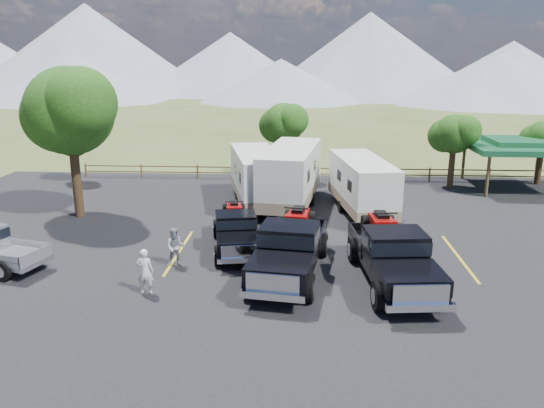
# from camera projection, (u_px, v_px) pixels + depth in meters

# --- Properties ---
(ground) EXTENTS (320.00, 320.00, 0.00)m
(ground) POSITION_uv_depth(u_px,v_px,m) (320.00, 296.00, 18.93)
(ground) COLOR #3B4B1F
(ground) RESTS_ON ground
(asphalt_lot) EXTENTS (44.00, 34.00, 0.04)m
(asphalt_lot) POSITION_uv_depth(u_px,v_px,m) (318.00, 264.00, 21.81)
(asphalt_lot) COLOR black
(asphalt_lot) RESTS_ON ground
(stall_lines) EXTENTS (12.12, 5.50, 0.01)m
(stall_lines) POSITION_uv_depth(u_px,v_px,m) (317.00, 254.00, 22.76)
(stall_lines) COLOR gold
(stall_lines) RESTS_ON asphalt_lot
(tree_big_nw) EXTENTS (5.54, 5.18, 7.84)m
(tree_big_nw) POSITION_uv_depth(u_px,v_px,m) (69.00, 111.00, 26.82)
(tree_big_nw) COLOR #302112
(tree_big_nw) RESTS_ON ground
(tree_ne_a) EXTENTS (3.11, 2.92, 4.76)m
(tree_ne_a) POSITION_uv_depth(u_px,v_px,m) (454.00, 134.00, 33.87)
(tree_ne_a) COLOR #302112
(tree_ne_a) RESTS_ON ground
(tree_ne_b) EXTENTS (2.77, 2.59, 4.27)m
(tree_ne_b) POSITION_uv_depth(u_px,v_px,m) (543.00, 138.00, 34.59)
(tree_ne_b) COLOR #302112
(tree_ne_b) RESTS_ON ground
(tree_north) EXTENTS (3.46, 3.24, 5.25)m
(tree_north) POSITION_uv_depth(u_px,v_px,m) (283.00, 124.00, 36.31)
(tree_north) COLOR #302112
(tree_north) RESTS_ON ground
(tree_nw_small) EXTENTS (2.59, 2.43, 3.85)m
(tree_nw_small) POSITION_uv_depth(u_px,v_px,m) (73.00, 142.00, 35.44)
(tree_nw_small) COLOR #302112
(tree_nw_small) RESTS_ON ground
(rail_fence) EXTENTS (36.12, 0.12, 1.00)m
(rail_fence) POSITION_uv_depth(u_px,v_px,m) (341.00, 172.00, 36.45)
(rail_fence) COLOR brown
(rail_fence) RESTS_ON ground
(pavilion) EXTENTS (6.20, 6.20, 3.22)m
(pavilion) POSITION_uv_depth(u_px,v_px,m) (517.00, 146.00, 33.82)
(pavilion) COLOR brown
(pavilion) RESTS_ON ground
(mountain_range) EXTENTS (209.00, 71.00, 20.00)m
(mountain_range) POSITION_uv_depth(u_px,v_px,m) (273.00, 59.00, 119.21)
(mountain_range) COLOR gray
(mountain_range) RESTS_ON ground
(rig_left) EXTENTS (2.71, 5.79, 1.86)m
(rig_left) POSITION_uv_depth(u_px,v_px,m) (236.00, 229.00, 23.32)
(rig_left) COLOR black
(rig_left) RESTS_ON asphalt_lot
(rig_center) EXTENTS (3.20, 7.15, 2.31)m
(rig_center) POSITION_uv_depth(u_px,v_px,m) (290.00, 247.00, 20.50)
(rig_center) COLOR black
(rig_center) RESTS_ON asphalt_lot
(rig_right) EXTENTS (2.97, 7.08, 2.30)m
(rig_right) POSITION_uv_depth(u_px,v_px,m) (392.00, 253.00, 19.78)
(rig_right) COLOR black
(rig_right) RESTS_ON asphalt_lot
(trailer_left) EXTENTS (3.81, 8.83, 3.06)m
(trailer_left) POSITION_uv_depth(u_px,v_px,m) (257.00, 178.00, 30.04)
(trailer_left) COLOR silver
(trailer_left) RESTS_ON asphalt_lot
(trailer_center) EXTENTS (3.58, 9.77, 3.38)m
(trailer_center) POSITION_uv_depth(u_px,v_px,m) (291.00, 176.00, 29.69)
(trailer_center) COLOR silver
(trailer_center) RESTS_ON asphalt_lot
(trailer_right) EXTENTS (3.25, 8.60, 2.97)m
(trailer_right) POSITION_uv_depth(u_px,v_px,m) (362.00, 185.00, 28.39)
(trailer_right) COLOR silver
(trailer_right) RESTS_ON asphalt_lot
(person_a) EXTENTS (0.62, 0.41, 1.69)m
(person_a) POSITION_uv_depth(u_px,v_px,m) (145.00, 271.00, 18.80)
(person_a) COLOR silver
(person_a) RESTS_ON asphalt_lot
(person_b) EXTENTS (0.85, 0.70, 1.61)m
(person_b) POSITION_uv_depth(u_px,v_px,m) (175.00, 247.00, 21.31)
(person_b) COLOR gray
(person_b) RESTS_ON asphalt_lot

